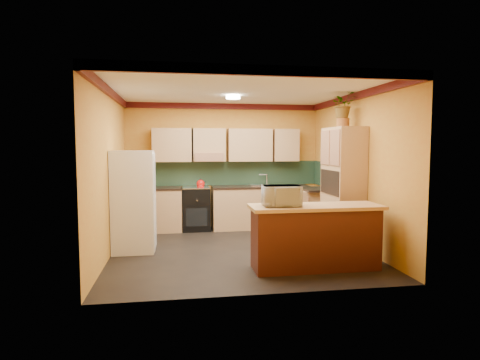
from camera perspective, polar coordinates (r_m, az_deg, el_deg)
name	(u,v)px	position (r m, az deg, el deg)	size (l,w,h in m)	color
room_shell	(237,128)	(7.04, -0.45, 7.38)	(4.24, 4.24, 2.72)	black
base_cabinets_back	(225,209)	(8.63, -2.13, -4.09)	(3.65, 0.60, 0.88)	tan
countertop_back	(225,187)	(8.57, -2.14, -1.05)	(3.65, 0.62, 0.04)	black
stove	(196,209)	(8.58, -6.29, -4.07)	(0.58, 0.58, 0.91)	black
kettle	(201,183)	(8.47, -5.63, -0.46)	(0.17, 0.17, 0.18)	red
sink	(261,185)	(8.70, 2.94, -0.74)	(0.48, 0.40, 0.03)	silver
base_cabinets_right	(317,212)	(8.39, 10.83, -4.43)	(0.60, 0.80, 0.88)	tan
countertop_right	(317,189)	(8.33, 10.88, -1.30)	(0.62, 0.80, 0.04)	black
fridge	(134,201)	(6.98, -14.90, -2.94)	(0.68, 0.66, 1.70)	white
pantry	(343,188)	(7.25, 14.40, -1.06)	(0.48, 0.90, 2.10)	tan
fern_pot	(343,123)	(7.28, 14.43, 7.87)	(0.22, 0.22, 0.16)	brown
fern	(343,105)	(7.30, 14.48, 10.35)	(0.43, 0.37, 0.47)	tan
breakfast_bar	(315,239)	(5.95, 10.64, -8.20)	(1.80, 0.55, 0.88)	#501F12
bar_top	(316,207)	(5.87, 10.71, -3.77)	(1.90, 0.65, 0.05)	tan
microwave	(281,196)	(5.69, 5.90, -2.24)	(0.52, 0.36, 0.29)	white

